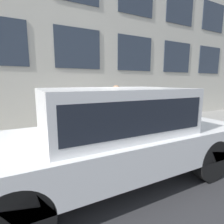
# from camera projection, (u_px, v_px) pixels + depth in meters

# --- Properties ---
(ground_plane) EXTENTS (80.00, 80.00, 0.00)m
(ground_plane) POSITION_uv_depth(u_px,v_px,m) (108.00, 151.00, 4.94)
(ground_plane) COLOR #2D2D30
(sidewalk) EXTENTS (2.60, 60.00, 0.15)m
(sidewalk) POSITION_uv_depth(u_px,v_px,m) (92.00, 136.00, 6.07)
(sidewalk) COLOR gray
(sidewalk) RESTS_ON ground_plane
(fire_hydrant) EXTENTS (0.30, 0.42, 0.80)m
(fire_hydrant) POSITION_uv_depth(u_px,v_px,m) (108.00, 125.00, 5.58)
(fire_hydrant) COLOR #2D7260
(fire_hydrant) RESTS_ON sidewalk
(person) EXTENTS (0.41, 0.27, 1.67)m
(person) POSITION_uv_depth(u_px,v_px,m) (116.00, 105.00, 5.93)
(person) COLOR #998466
(person) RESTS_ON sidewalk
(parked_car_white_near) EXTENTS (2.00, 5.40, 1.81)m
(parked_car_white_near) POSITION_uv_depth(u_px,v_px,m) (114.00, 130.00, 3.34)
(parked_car_white_near) COLOR black
(parked_car_white_near) RESTS_ON ground_plane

